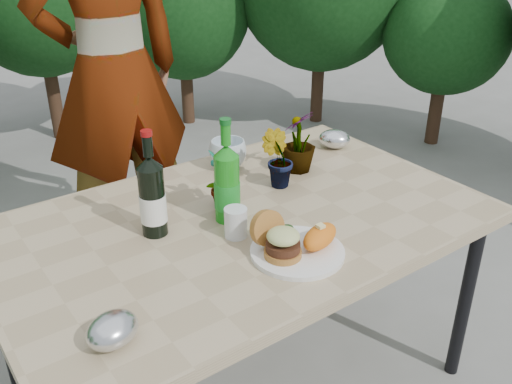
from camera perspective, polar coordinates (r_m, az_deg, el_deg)
patio_table at (r=1.91m, az=-1.41°, el=-4.12°), size 1.60×1.00×0.75m
shrub_hedge at (r=3.14m, az=-18.56°, el=16.21°), size 6.98×5.03×2.08m
dinner_plate at (r=1.69m, az=4.15°, el=-6.00°), size 0.28×0.28×0.01m
burger_stack at (r=1.65m, az=2.31°, el=-4.78°), size 0.11×0.16×0.11m
sweet_potato at (r=1.70m, az=6.40°, el=-4.45°), size 0.17×0.12×0.06m
grilled_veg at (r=1.75m, az=2.68°, el=-3.92°), size 0.08×0.05×0.03m
wine_bottle at (r=1.76m, az=-10.33°, el=-0.53°), size 0.08×0.08×0.34m
sparkling_water at (r=1.81m, az=-2.92°, el=0.76°), size 0.08×0.08×0.35m
plastic_cup at (r=1.76m, az=-2.04°, el=-3.07°), size 0.07×0.07×0.09m
seedling_left at (r=1.91m, az=-3.67°, el=1.34°), size 0.13×0.12×0.20m
seedling_mid at (r=2.05m, az=2.14°, el=3.31°), size 0.14×0.15×0.21m
seedling_right at (r=2.17m, az=4.32°, el=5.03°), size 0.17×0.17×0.23m
blue_bowl at (r=2.21m, az=-2.82°, el=3.81°), size 0.16×0.16×0.11m
foil_packet_left at (r=1.41m, az=-14.17°, el=-13.22°), size 0.16×0.14×0.08m
foil_packet_right at (r=2.42m, az=7.85°, el=5.28°), size 0.17×0.17×0.08m
person at (r=2.71m, az=-14.16°, el=11.50°), size 0.73×0.48×1.97m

